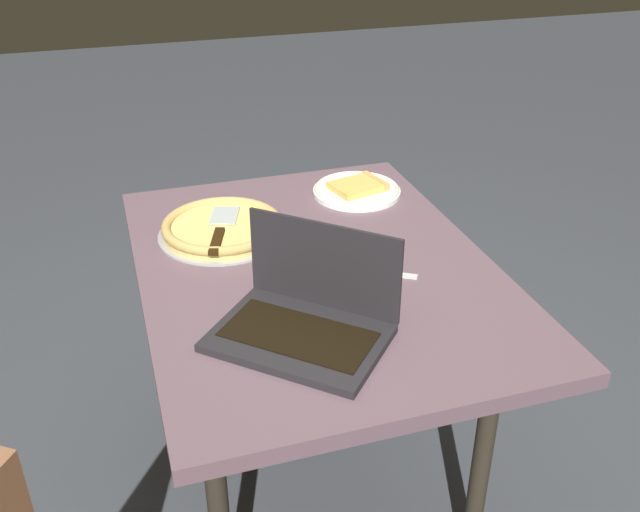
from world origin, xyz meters
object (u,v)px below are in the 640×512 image
Objects in this scene: pizza_plate at (357,189)px; pizza_tray at (222,227)px; laptop at (306,315)px; dining_table at (316,292)px; table_knife at (358,270)px.

pizza_tray is at bearing -71.90° from pizza_plate.
pizza_plate is 0.76× the size of pizza_tray.
laptop is 0.50m from pizza_tray.
table_knife is (0.06, 0.09, 0.08)m from dining_table.
dining_table is 2.70× the size of laptop.
laptop is 1.64× the size of pizza_plate.
pizza_plate reaches higher than table_knife.
dining_table is 4.41× the size of pizza_plate.
laptop is (0.26, -0.10, 0.12)m from dining_table.
pizza_plate is 0.45m from table_knife.
laptop reaches higher than pizza_plate.
dining_table is 0.45m from pizza_plate.
pizza_plate is 1.22× the size of table_knife.
laptop is 2.00× the size of table_knife.
dining_table is 5.39× the size of table_knife.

